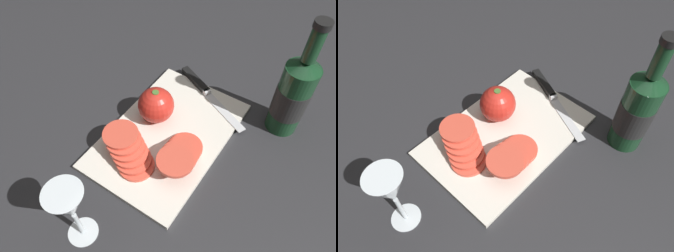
% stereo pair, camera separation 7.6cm
% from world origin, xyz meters
% --- Properties ---
extents(ground_plane, '(3.00, 3.00, 0.00)m').
position_xyz_m(ground_plane, '(0.00, 0.00, 0.00)').
color(ground_plane, '#28282B').
extents(cutting_board, '(0.39, 0.25, 0.01)m').
position_xyz_m(cutting_board, '(0.06, 0.02, 0.01)').
color(cutting_board, silver).
rests_on(cutting_board, ground_plane).
extents(wine_bottle, '(0.08, 0.08, 0.30)m').
position_xyz_m(wine_bottle, '(0.25, -0.19, 0.11)').
color(wine_bottle, '#14381E').
rests_on(wine_bottle, ground_plane).
extents(wine_glass, '(0.07, 0.07, 0.17)m').
position_xyz_m(wine_glass, '(-0.23, 0.03, 0.12)').
color(wine_glass, silver).
rests_on(wine_glass, ground_plane).
extents(whole_tomato, '(0.09, 0.09, 0.09)m').
position_xyz_m(whole_tomato, '(0.09, 0.07, 0.06)').
color(whole_tomato, red).
rests_on(whole_tomato, cutting_board).
extents(knife, '(0.12, 0.24, 0.01)m').
position_xyz_m(knife, '(0.24, 0.03, 0.02)').
color(knife, silver).
rests_on(knife, cutting_board).
extents(tomato_slice_stack_near, '(0.11, 0.14, 0.05)m').
position_xyz_m(tomato_slice_stack_near, '(-0.04, 0.06, 0.04)').
color(tomato_slice_stack_near, '#DB4C38').
rests_on(tomato_slice_stack_near, cutting_board).
extents(tomato_slice_stack_far, '(0.15, 0.10, 0.05)m').
position_xyz_m(tomato_slice_stack_far, '(0.02, -0.04, 0.04)').
color(tomato_slice_stack_far, '#DB4C38').
rests_on(tomato_slice_stack_far, cutting_board).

